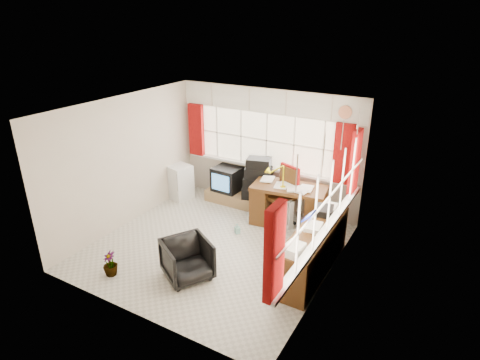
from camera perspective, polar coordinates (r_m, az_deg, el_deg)
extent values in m
plane|color=beige|center=(7.26, -3.47, -9.46)|extent=(4.00, 4.00, 0.00)
plane|color=beige|center=(8.31, 3.86, 4.36)|extent=(4.00, 0.00, 4.00)
plane|color=beige|center=(5.30, -15.73, -7.72)|extent=(4.00, 0.00, 4.00)
plane|color=beige|center=(7.89, -15.99, 2.50)|extent=(0.00, 4.00, 4.00)
plane|color=beige|center=(5.91, 12.78, -4.11)|extent=(0.00, 4.00, 4.00)
plane|color=white|center=(6.29, -4.01, 10.18)|extent=(4.00, 4.00, 0.00)
plane|color=#FFEEC9|center=(8.23, 3.84, 5.65)|extent=(3.60, 0.00, 3.60)
cube|color=white|center=(8.38, 3.61, 1.79)|extent=(3.70, 0.12, 0.05)
cube|color=white|center=(8.79, -3.28, 6.77)|extent=(0.03, 0.02, 1.10)
cube|color=white|center=(8.49, 0.15, 6.23)|extent=(0.03, 0.02, 1.10)
cube|color=white|center=(8.22, 3.81, 5.63)|extent=(0.03, 0.02, 1.10)
cube|color=white|center=(7.99, 7.68, 4.96)|extent=(0.03, 0.02, 1.10)
cube|color=white|center=(7.80, 11.76, 4.24)|extent=(0.03, 0.02, 1.10)
plane|color=#FFEEC9|center=(5.83, 12.76, -2.32)|extent=(0.00, 3.60, 3.60)
cube|color=white|center=(6.10, 11.94, -7.18)|extent=(0.12, 3.70, 0.05)
cube|color=white|center=(4.81, 8.23, -7.60)|extent=(0.02, 0.03, 1.10)
cube|color=white|center=(5.31, 10.67, -4.70)|extent=(0.02, 0.03, 1.10)
cube|color=white|center=(5.83, 12.67, -2.30)|extent=(0.02, 0.03, 1.10)
cube|color=white|center=(6.36, 14.33, -0.29)|extent=(0.02, 0.03, 1.10)
cube|color=white|center=(6.91, 15.74, 1.41)|extent=(0.02, 0.03, 1.10)
cube|color=#9C1108|center=(9.00, -6.22, 7.10)|extent=(0.35, 0.10, 1.15)
cube|color=#9C1108|center=(7.63, 14.44, 3.61)|extent=(0.35, 0.10, 1.15)
cube|color=#9C1108|center=(7.28, 16.03, 2.54)|extent=(0.10, 0.35, 1.15)
cube|color=#9C1108|center=(4.44, 4.92, -10.21)|extent=(0.10, 0.35, 1.15)
cube|color=white|center=(8.01, 3.92, 11.09)|extent=(3.95, 0.08, 0.48)
cube|color=white|center=(5.55, 13.28, 5.23)|extent=(0.08, 3.95, 0.48)
cube|color=#5A3215|center=(7.68, 7.04, -1.13)|extent=(1.49, 0.88, 0.06)
cube|color=#5A3215|center=(7.98, 3.15, -3.21)|extent=(0.41, 0.67, 0.75)
cube|color=#5A3215|center=(7.75, 10.76, -4.45)|extent=(0.41, 0.67, 0.75)
cube|color=white|center=(7.66, 7.05, -0.84)|extent=(0.28, 0.35, 0.02)
cube|color=white|center=(7.66, 7.05, -0.81)|extent=(0.28, 0.35, 0.02)
cube|color=white|center=(7.66, 7.05, -0.78)|extent=(0.28, 0.35, 0.02)
cube|color=white|center=(7.65, 7.06, -0.75)|extent=(0.28, 0.35, 0.02)
cube|color=white|center=(7.65, 7.06, -0.73)|extent=(0.28, 0.35, 0.02)
cube|color=white|center=(7.65, 7.06, -0.70)|extent=(0.28, 0.35, 0.02)
cylinder|color=yellow|center=(7.59, 6.10, -1.01)|extent=(0.11, 0.11, 0.02)
cylinder|color=yellow|center=(7.51, 6.16, 0.41)|extent=(0.03, 0.03, 0.41)
cone|color=yellow|center=(7.45, 6.21, 1.55)|extent=(0.16, 0.13, 0.16)
cube|color=black|center=(8.01, 5.54, -6.02)|extent=(0.64, 0.64, 0.04)
cylinder|color=silver|center=(7.89, 5.61, -4.36)|extent=(0.07, 0.07, 0.56)
cube|color=#5A3215|center=(7.77, 5.69, -2.51)|extent=(0.61, 0.60, 0.07)
cube|color=#5A3215|center=(7.80, 7.05, -0.03)|extent=(0.42, 0.22, 0.54)
cube|color=#9C1108|center=(7.79, 7.06, 0.12)|extent=(0.47, 0.24, 0.56)
imported|color=black|center=(6.39, -7.51, -11.16)|extent=(0.96, 0.95, 0.64)
cube|color=white|center=(7.94, 6.32, -6.20)|extent=(0.42, 0.30, 0.08)
cube|color=white|center=(7.92, 5.57, -3.87)|extent=(0.07, 0.12, 0.50)
cube|color=white|center=(7.88, 5.85, -4.02)|extent=(0.07, 0.12, 0.50)
cube|color=white|center=(7.84, 6.13, -4.18)|extent=(0.07, 0.12, 0.50)
cube|color=white|center=(7.80, 6.41, -4.33)|extent=(0.07, 0.12, 0.50)
cube|color=white|center=(7.76, 6.69, -4.49)|extent=(0.07, 0.12, 0.50)
cube|color=white|center=(7.73, 6.98, -4.65)|extent=(0.07, 0.12, 0.50)
cube|color=white|center=(7.69, 7.27, -4.81)|extent=(0.07, 0.12, 0.50)
cube|color=#5A3215|center=(6.57, 10.40, -9.74)|extent=(0.50, 2.00, 0.75)
cube|color=white|center=(5.71, 7.62, -9.91)|extent=(0.24, 0.32, 0.10)
cube|color=white|center=(6.36, 10.41, -6.44)|extent=(0.24, 0.32, 0.10)
cube|color=white|center=(7.04, 12.64, -3.62)|extent=(0.24, 0.32, 0.10)
cube|color=black|center=(6.84, 11.88, -4.29)|extent=(0.34, 0.40, 0.12)
cube|color=#9F804F|center=(8.73, -0.38, -2.59)|extent=(1.40, 0.50, 0.25)
cube|color=black|center=(8.74, -1.79, 0.18)|extent=(0.60, 0.55, 0.52)
cube|color=#4C93DA|center=(8.53, -2.81, -0.41)|extent=(0.44, 0.04, 0.36)
cube|color=black|center=(8.43, 2.62, -1.76)|extent=(0.73, 0.57, 0.24)
cube|color=black|center=(8.34, 2.65, -0.32)|extent=(0.67, 0.53, 0.23)
cube|color=black|center=(8.25, 2.67, 1.08)|extent=(0.61, 0.50, 0.21)
cube|color=black|center=(8.18, 2.70, 2.44)|extent=(0.56, 0.46, 0.20)
cube|color=white|center=(8.99, -8.52, -0.28)|extent=(0.55, 0.55, 0.76)
cube|color=silver|center=(8.67, -8.90, -0.39)|extent=(0.02, 0.02, 0.40)
imported|color=silver|center=(8.00, 1.39, -5.05)|extent=(0.13, 0.13, 0.27)
imported|color=#7EBCAF|center=(7.61, -0.39, -6.91)|extent=(0.12, 0.12, 0.20)
imported|color=black|center=(6.76, -17.99, -11.24)|extent=(0.30, 0.30, 0.41)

